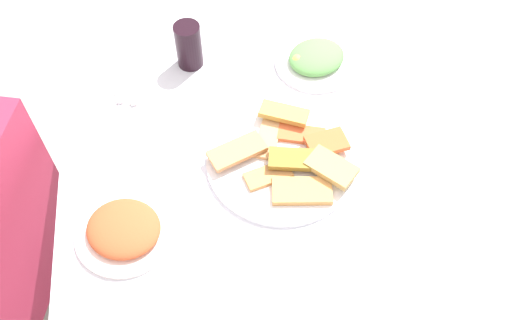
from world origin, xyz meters
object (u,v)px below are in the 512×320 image
Objects in this scene: salad_plate_rice at (124,230)px; dining_table at (240,192)px; pide_platter at (285,159)px; soda_can at (189,45)px; salad_plate_greens at (316,59)px; fork at (127,78)px; spoon at (113,80)px; paper_napkin at (120,80)px.

dining_table is at bearing -64.36° from salad_plate_rice.
soda_can is (0.34, 0.19, 0.05)m from pide_platter.
pide_platter is 0.38m from salad_plate_rice.
dining_table is 5.65× the size of salad_plate_greens.
dining_table is 3.56× the size of pide_platter.
salad_plate_greens is at bearing -23.85° from pide_platter.
salad_plate_greens is 0.65m from salad_plate_rice.
salad_plate_rice reaches higher than fork.
pide_platter is at bearing -69.75° from salad_plate_rice.
pide_platter is 0.49m from spoon.
dining_table is 0.41m from fork.
spoon is (-0.04, 0.20, -0.06)m from soda_can.
paper_napkin is at bearing 88.96° from salad_plate_greens.
paper_napkin is (0.30, 0.37, -0.01)m from pide_platter.
paper_napkin is 0.77× the size of fork.
salad_plate_rice is 1.69× the size of soda_can.
dining_table is 9.87× the size of soda_can.
pide_platter reaches higher than paper_napkin.
spoon is at bearing 51.80° from pide_platter.
salad_plate_greens is at bearing -98.28° from soda_can.
dining_table is 0.15m from pide_platter.
dining_table is 0.30m from salad_plate_rice.
pide_platter reaches higher than spoon.
salad_plate_greens is at bearing -48.86° from salad_plate_rice.
paper_napkin is (0.44, 0.01, -0.01)m from salad_plate_rice.
salad_plate_rice is at bearing 110.25° from pide_platter.
salad_plate_rice reaches higher than dining_table.
salad_plate_greens is 1.30× the size of spoon.
spoon is (0.01, 0.52, -0.01)m from salad_plate_greens.
salad_plate_rice is at bearing 115.64° from dining_table.
salad_plate_greens is 1.75× the size of soda_can.
salad_plate_greens is at bearing -37.63° from dining_table.
fork is (0.32, 0.25, 0.09)m from dining_table.
dining_table is 7.33× the size of spoon.
soda_can is 0.66× the size of fork.
pide_platter is 0.39m from soda_can.
spoon reaches higher than dining_table.
soda_can is at bearing 81.72° from salad_plate_greens.
spoon is (0.44, 0.03, -0.01)m from salad_plate_rice.
salad_plate_greens is 1.03× the size of salad_plate_rice.
salad_plate_rice is 0.44m from fork.
spoon is (0.00, 0.04, 0.00)m from fork.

